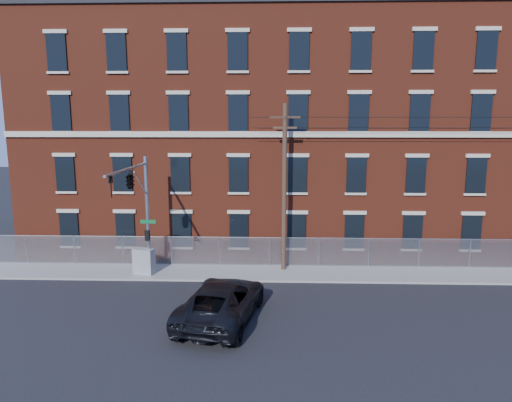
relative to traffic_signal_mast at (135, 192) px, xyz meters
The scene contains 8 objects.
ground 8.35m from the traffic_signal_mast, 19.98° to the right, with size 140.00×140.00×0.00m, color black.
sidewalk 18.98m from the traffic_signal_mast, ahead, with size 65.00×3.00×0.12m, color gray.
mill_building 21.67m from the traffic_signal_mast, 33.14° to the left, with size 55.30×14.32×16.30m.
chain_link_fence 18.97m from the traffic_signal_mast, 12.89° to the left, with size 59.06×0.06×1.85m.
traffic_signal_mast is the anchor object (origin of this frame).
utility_pole_near 8.70m from the traffic_signal_mast, 23.14° to the left, with size 1.80×0.28×10.00m.
pickup_truck 7.63m from the traffic_signal_mast, 36.55° to the right, with size 3.00×6.51×1.81m, color black.
utility_cabinet 5.07m from the traffic_signal_mast, 98.18° to the left, with size 1.22×0.61×1.52m, color gray.
Camera 1 is at (1.19, -21.29, 9.04)m, focal length 31.89 mm.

